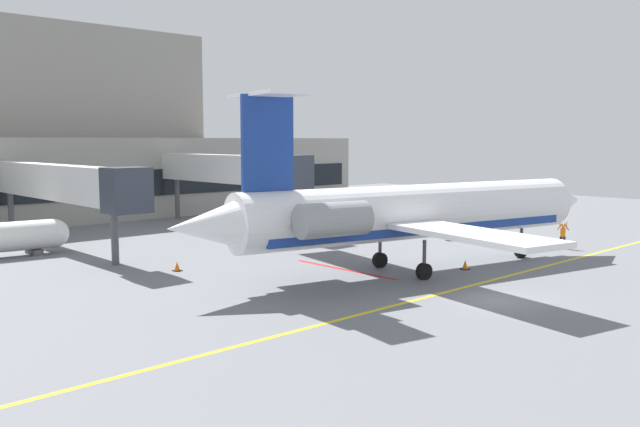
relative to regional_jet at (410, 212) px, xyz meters
name	(u,v)px	position (x,y,z in m)	size (l,w,h in m)	color
ground	(496,301)	(-2.26, -7.07, -3.49)	(120.00, 120.00, 0.11)	slate
terminal_building	(66,146)	(-2.38, 41.48, 3.46)	(61.35, 16.28, 18.60)	gray
jet_bridge_west	(232,170)	(3.99, 22.51, 1.52)	(2.40, 19.38, 6.35)	silver
jet_bridge_east	(62,183)	(-11.14, 21.12, 1.13)	(2.40, 22.11, 5.94)	silver
regional_jet	(410,212)	(0.00, 0.00, 0.00)	(28.69, 21.79, 9.77)	white
baggage_tug	(367,222)	(9.53, 12.09, -2.48)	(3.89, 3.52, 2.13)	#19389E
pushback_tractor	(384,210)	(18.72, 18.37, -2.59)	(3.69, 4.01, 1.81)	#19389E
fuel_tank	(3,238)	(-15.21, 20.81, -2.15)	(8.22, 2.59, 2.27)	white
marshaller	(563,235)	(14.28, -1.97, -2.49)	(0.40, 0.80, 1.89)	#191E33
safety_cone_alpha	(465,265)	(3.05, -1.70, -3.19)	(0.47, 0.47, 0.55)	orange
safety_cone_bravo	(177,267)	(-9.42, 9.36, -3.19)	(0.47, 0.47, 0.55)	orange
safety_cone_charlie	(450,237)	(11.54, 5.50, -3.19)	(0.47, 0.47, 0.55)	orange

